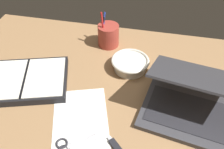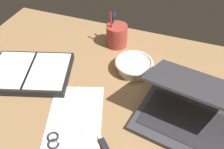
{
  "view_description": "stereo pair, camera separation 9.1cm",
  "coord_description": "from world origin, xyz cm",
  "px_view_note": "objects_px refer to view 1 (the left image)",
  "views": [
    {
      "loc": [
        12.93,
        -57.18,
        71.12
      ],
      "look_at": [
        -1.04,
        7.69,
        9.0
      ],
      "focal_mm": 40.0,
      "sensor_mm": 36.0,
      "label": 1
    },
    {
      "loc": [
        21.65,
        -54.66,
        71.12
      ],
      "look_at": [
        -1.04,
        7.69,
        9.0
      ],
      "focal_mm": 40.0,
      "sensor_mm": 36.0,
      "label": 2
    }
  ],
  "objects_px": {
    "laptop": "(192,102)",
    "pen_cup": "(108,35)",
    "bowl": "(130,64)",
    "scissors": "(68,145)",
    "planner": "(26,80)"
  },
  "relations": [
    {
      "from": "laptop",
      "to": "pen_cup",
      "type": "distance_m",
      "value": 0.49
    },
    {
      "from": "bowl",
      "to": "scissors",
      "type": "relative_size",
      "value": 1.24
    },
    {
      "from": "bowl",
      "to": "planner",
      "type": "distance_m",
      "value": 0.42
    },
    {
      "from": "planner",
      "to": "scissors",
      "type": "bearing_deg",
      "value": -59.65
    },
    {
      "from": "laptop",
      "to": "bowl",
      "type": "xyz_separation_m",
      "value": [
        -0.24,
        0.18,
        -0.02
      ]
    },
    {
      "from": "bowl",
      "to": "pen_cup",
      "type": "bearing_deg",
      "value": 130.54
    },
    {
      "from": "laptop",
      "to": "pen_cup",
      "type": "relative_size",
      "value": 2.12
    },
    {
      "from": "pen_cup",
      "to": "scissors",
      "type": "relative_size",
      "value": 1.35
    },
    {
      "from": "pen_cup",
      "to": "planner",
      "type": "xyz_separation_m",
      "value": [
        -0.26,
        -0.31,
        -0.04
      ]
    },
    {
      "from": "laptop",
      "to": "bowl",
      "type": "bearing_deg",
      "value": 152.92
    },
    {
      "from": "pen_cup",
      "to": "planner",
      "type": "distance_m",
      "value": 0.41
    },
    {
      "from": "scissors",
      "to": "pen_cup",
      "type": "bearing_deg",
      "value": 55.42
    },
    {
      "from": "planner",
      "to": "pen_cup",
      "type": "bearing_deg",
      "value": 33.5
    },
    {
      "from": "bowl",
      "to": "planner",
      "type": "relative_size",
      "value": 0.42
    },
    {
      "from": "laptop",
      "to": "scissors",
      "type": "relative_size",
      "value": 2.85
    }
  ]
}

